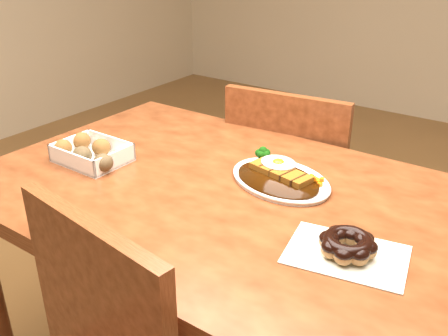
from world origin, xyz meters
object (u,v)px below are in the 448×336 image
Objects in this scene: chair_far at (294,193)px; katsu_curry_plate at (280,176)px; donut_box at (90,152)px; table at (221,223)px; pon_de_ring at (348,245)px.

katsu_curry_plate is at bearing 104.98° from chair_far.
donut_box is (-0.31, -0.61, 0.30)m from chair_far.
katsu_curry_plate is (0.10, 0.11, 0.11)m from table.
chair_far is 0.81m from pon_de_ring.
donut_box is at bearing -158.63° from katsu_curry_plate.
katsu_curry_plate is at bearing 48.85° from table.
chair_far is 0.54m from katsu_curry_plate.
katsu_curry_plate reaches higher than pon_de_ring.
katsu_curry_plate is (0.17, -0.42, 0.29)m from chair_far.
katsu_curry_plate is 0.51m from donut_box.
table is 0.38m from pon_de_ring.
chair_far is at bearing 97.44° from table.
chair_far is at bearing 124.31° from pon_de_ring.
pon_de_ring is (0.42, -0.62, 0.29)m from chair_far.
table is at bearing 90.94° from chair_far.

